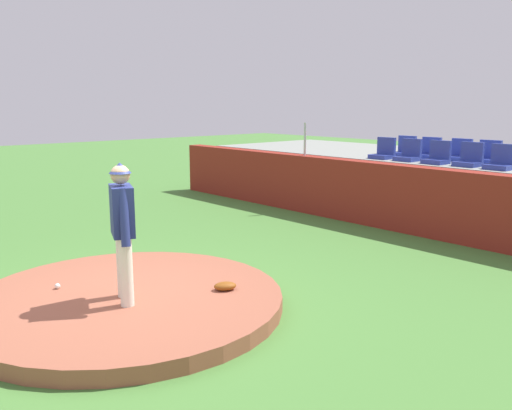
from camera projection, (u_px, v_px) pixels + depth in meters
The scene contains 17 objects.
ground_plane at pixel (127, 308), 7.04m from camera, with size 60.00×60.00×0.00m, color #467C34.
pitchers_mound at pixel (127, 301), 7.02m from camera, with size 4.08×4.08×0.20m, color #98533D.
pitcher at pixel (122, 222), 6.58m from camera, with size 0.71×0.42×1.75m.
baseball at pixel (57, 286), 7.20m from camera, with size 0.07×0.07×0.07m, color white.
fielding_glove at pixel (225, 286), 7.15m from camera, with size 0.30×0.20×0.11m, color brown.
brick_barrier at pixel (407, 199), 11.15m from camera, with size 15.16×0.40×1.39m, color maroon.
fence_post_left at pixel (305, 139), 13.09m from camera, with size 0.06×0.06×0.80m, color silver.
bleacher_platform at pixel (470, 186), 12.93m from camera, with size 14.45×4.28×1.35m, color gray.
stadium_chair_0 at pixel (384, 152), 12.75m from camera, with size 0.48×0.44×0.50m.
stadium_chair_1 at pixel (409, 154), 12.26m from camera, with size 0.48×0.44×0.50m.
stadium_chair_2 at pixel (438, 156), 11.69m from camera, with size 0.48×0.44×0.50m.
stadium_chair_3 at pixel (469, 159), 11.20m from camera, with size 0.48×0.44×0.50m.
stadium_chair_4 at pixel (501, 161), 10.68m from camera, with size 0.48×0.44×0.50m.
stadium_chair_5 at pixel (405, 150), 13.36m from camera, with size 0.48×0.44×0.50m.
stadium_chair_6 at pixel (429, 152), 12.82m from camera, with size 0.48×0.44×0.50m.
stadium_chair_7 at pixel (459, 154), 12.31m from camera, with size 0.48×0.44×0.50m.
stadium_chair_8 at pixel (488, 156), 11.80m from camera, with size 0.48×0.44×0.50m.
Camera 1 is at (6.10, -3.17, 2.65)m, focal length 37.65 mm.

